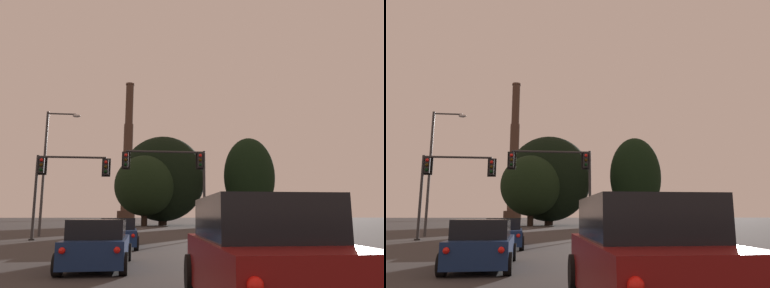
{
  "view_description": "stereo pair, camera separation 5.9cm",
  "coord_description": "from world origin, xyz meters",
  "views": [
    {
      "loc": [
        1.46,
        -0.24,
        1.55
      ],
      "look_at": [
        6.6,
        43.97,
        10.09
      ],
      "focal_mm": 35.0,
      "sensor_mm": 36.0,
      "label": 1
    },
    {
      "loc": [
        1.52,
        -0.25,
        1.55
      ],
      "look_at": [
        6.6,
        43.97,
        10.09
      ],
      "focal_mm": 35.0,
      "sensor_mm": 36.0,
      "label": 2
    }
  ],
  "objects": [
    {
      "name": "treeline_far_right",
      "position": [
        0.93,
        57.34,
        6.08
      ],
      "size": [
        9.25,
        8.32,
        10.68
      ],
      "color": "black",
      "rests_on": "ground_plane"
    },
    {
      "name": "street_lamp",
      "position": [
        -6.33,
        29.85,
        5.82
      ],
      "size": [
        2.66,
        0.36,
        9.75
      ],
      "color": "#38383A",
      "rests_on": "ground_plane"
    },
    {
      "name": "traffic_light_overhead_right",
      "position": [
        3.4,
        25.6,
        4.64
      ],
      "size": [
        5.93,
        0.5,
        6.05
      ],
      "color": "#2D2D30",
      "rests_on": "ground_plane"
    },
    {
      "name": "suv_right_lane_third",
      "position": [
        3.29,
        5.88,
        0.9
      ],
      "size": [
        2.13,
        4.92,
        1.86
      ],
      "rotation": [
        0.0,
        0.0,
        -0.01
      ],
      "color": "maroon",
      "rests_on": "ground_plane"
    },
    {
      "name": "treeline_center_right",
      "position": [
        18.09,
        60.29,
        7.96
      ],
      "size": [
        8.47,
        7.63,
        14.42
      ],
      "color": "black",
      "rests_on": "ground_plane"
    },
    {
      "name": "hatchback_center_lane_second",
      "position": [
        -0.01,
        11.71,
        0.66
      ],
      "size": [
        1.96,
        4.13,
        1.44
      ],
      "rotation": [
        0.0,
        0.0,
        0.02
      ],
      "color": "navy",
      "rests_on": "ground_plane"
    },
    {
      "name": "traffic_light_overhead_left",
      "position": [
        -4.26,
        25.28,
        4.19
      ],
      "size": [
        4.94,
        0.5,
        5.5
      ],
      "color": "#2D2D30",
      "rests_on": "ground_plane"
    },
    {
      "name": "smokestack",
      "position": [
        -7.35,
        155.72,
        22.57
      ],
      "size": [
        7.27,
        7.27,
        57.67
      ],
      "color": "#3C2B22",
      "rests_on": "ground_plane"
    },
    {
      "name": "treeline_right_mid",
      "position": [
        3.87,
        61.73,
        7.59
      ],
      "size": [
        13.9,
        12.51,
        14.59
      ],
      "color": "black",
      "rests_on": "ground_plane"
    },
    {
      "name": "sedan_center_lane_front",
      "position": [
        0.02,
        19.28,
        0.67
      ],
      "size": [
        2.15,
        4.77,
        1.43
      ],
      "rotation": [
        0.0,
        0.0,
        0.04
      ],
      "color": "navy",
      "rests_on": "ground_plane"
    }
  ]
}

